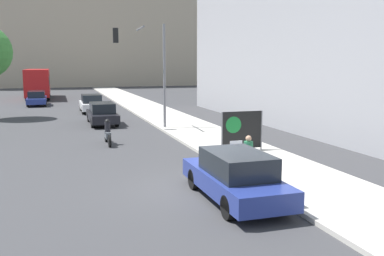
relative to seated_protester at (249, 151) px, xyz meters
The scene contains 12 objects.
ground_plane 3.11m from the seated_protester, 145.48° to the right, with size 160.00×160.00×0.00m, color #38383A.
sidewalk_curb 13.36m from the seated_protester, 85.23° to the left, with size 3.69×90.00×0.13m, color #B7B2A8.
building_backdrop_right 15.40m from the seated_protester, 37.54° to the left, with size 10.00×32.00×13.76m.
seated_protester is the anchor object (origin of this frame).
protest_banner 3.27m from the seated_protester, 70.22° to the left, with size 1.97×0.06×1.76m.
traffic_light_pole 11.78m from the seated_protester, 97.14° to the left, with size 3.08×2.85×6.18m.
parked_car_curbside 3.49m from the seated_protester, 121.67° to the right, with size 1.77×4.61×1.46m.
car_on_road_nearest 14.99m from the seated_protester, 104.62° to the left, with size 1.71×4.76×1.44m.
car_on_road_midblock 22.51m from the seated_protester, 99.85° to the left, with size 1.73×4.61×1.48m.
car_on_road_distant 30.94m from the seated_protester, 105.74° to the left, with size 1.74×4.77×1.40m.
city_bus_on_road 39.51m from the seated_protester, 102.45° to the left, with size 2.56×10.35×3.38m.
motorcycle_on_road 8.31m from the seated_protester, 121.23° to the left, with size 0.28×2.11×1.27m.
Camera 1 is at (-4.23, -12.35, 3.94)m, focal length 40.00 mm.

